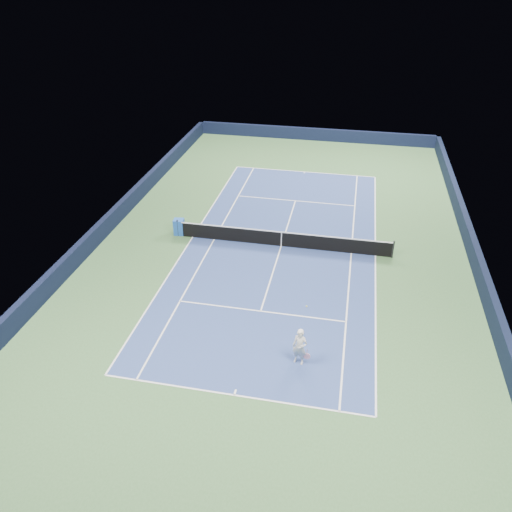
# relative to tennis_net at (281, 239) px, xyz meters

# --- Properties ---
(ground) EXTENTS (40.00, 40.00, 0.00)m
(ground) POSITION_rel_tennis_net_xyz_m (0.00, 0.00, -0.50)
(ground) COLOR #375D33
(ground) RESTS_ON ground
(wall_far) EXTENTS (22.00, 0.35, 1.10)m
(wall_far) POSITION_rel_tennis_net_xyz_m (0.00, 19.82, 0.05)
(wall_far) COLOR black
(wall_far) RESTS_ON ground
(wall_right) EXTENTS (0.35, 40.00, 1.10)m
(wall_right) POSITION_rel_tennis_net_xyz_m (10.82, 0.00, 0.05)
(wall_right) COLOR black
(wall_right) RESTS_ON ground
(wall_left) EXTENTS (0.35, 40.00, 1.10)m
(wall_left) POSITION_rel_tennis_net_xyz_m (-10.82, 0.00, 0.05)
(wall_left) COLOR black
(wall_left) RESTS_ON ground
(court_surface) EXTENTS (10.97, 23.77, 0.01)m
(court_surface) POSITION_rel_tennis_net_xyz_m (0.00, 0.00, -0.50)
(court_surface) COLOR navy
(court_surface) RESTS_ON ground
(baseline_far) EXTENTS (10.97, 0.08, 0.00)m
(baseline_far) POSITION_rel_tennis_net_xyz_m (0.00, 11.88, -0.50)
(baseline_far) COLOR white
(baseline_far) RESTS_ON ground
(baseline_near) EXTENTS (10.97, 0.08, 0.00)m
(baseline_near) POSITION_rel_tennis_net_xyz_m (0.00, -11.88, -0.50)
(baseline_near) COLOR white
(baseline_near) RESTS_ON ground
(sideline_doubles_right) EXTENTS (0.08, 23.77, 0.00)m
(sideline_doubles_right) POSITION_rel_tennis_net_xyz_m (5.49, 0.00, -0.50)
(sideline_doubles_right) COLOR white
(sideline_doubles_right) RESTS_ON ground
(sideline_doubles_left) EXTENTS (0.08, 23.77, 0.00)m
(sideline_doubles_left) POSITION_rel_tennis_net_xyz_m (-5.49, 0.00, -0.50)
(sideline_doubles_left) COLOR white
(sideline_doubles_left) RESTS_ON ground
(sideline_singles_right) EXTENTS (0.08, 23.77, 0.00)m
(sideline_singles_right) POSITION_rel_tennis_net_xyz_m (4.12, 0.00, -0.50)
(sideline_singles_right) COLOR white
(sideline_singles_right) RESTS_ON ground
(sideline_singles_left) EXTENTS (0.08, 23.77, 0.00)m
(sideline_singles_left) POSITION_rel_tennis_net_xyz_m (-4.12, 0.00, -0.50)
(sideline_singles_left) COLOR white
(sideline_singles_left) RESTS_ON ground
(service_line_far) EXTENTS (8.23, 0.08, 0.00)m
(service_line_far) POSITION_rel_tennis_net_xyz_m (0.00, 6.40, -0.50)
(service_line_far) COLOR white
(service_line_far) RESTS_ON ground
(service_line_near) EXTENTS (8.23, 0.08, 0.00)m
(service_line_near) POSITION_rel_tennis_net_xyz_m (0.00, -6.40, -0.50)
(service_line_near) COLOR white
(service_line_near) RESTS_ON ground
(center_service_line) EXTENTS (0.08, 12.80, 0.00)m
(center_service_line) POSITION_rel_tennis_net_xyz_m (0.00, 0.00, -0.50)
(center_service_line) COLOR white
(center_service_line) RESTS_ON ground
(center_mark_far) EXTENTS (0.08, 0.30, 0.00)m
(center_mark_far) POSITION_rel_tennis_net_xyz_m (0.00, 11.73, -0.50)
(center_mark_far) COLOR white
(center_mark_far) RESTS_ON ground
(center_mark_near) EXTENTS (0.08, 0.30, 0.00)m
(center_mark_near) POSITION_rel_tennis_net_xyz_m (0.00, -11.73, -0.50)
(center_mark_near) COLOR white
(center_mark_near) RESTS_ON ground
(tennis_net) EXTENTS (12.90, 0.10, 1.07)m
(tennis_net) POSITION_rel_tennis_net_xyz_m (0.00, 0.00, 0.00)
(tennis_net) COLOR black
(tennis_net) RESTS_ON ground
(sponsor_cube) EXTENTS (0.67, 0.62, 1.00)m
(sponsor_cube) POSITION_rel_tennis_net_xyz_m (-6.40, 0.23, -0.01)
(sponsor_cube) COLOR #1E51B4
(sponsor_cube) RESTS_ON ground
(tennis_player) EXTENTS (0.83, 1.31, 2.28)m
(tennis_player) POSITION_rel_tennis_net_xyz_m (2.27, -9.55, 0.36)
(tennis_player) COLOR silver
(tennis_player) RESTS_ON ground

